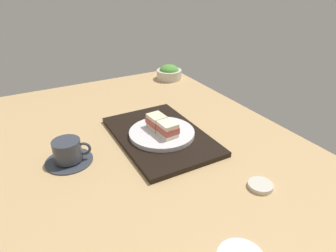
# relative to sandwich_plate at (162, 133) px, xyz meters

# --- Properties ---
(ground_plane) EXTENTS (1.40, 1.00, 0.03)m
(ground_plane) POSITION_rel_sandwich_plate_xyz_m (-0.03, 0.08, -0.04)
(ground_plane) COLOR tan
(serving_tray) EXTENTS (0.41, 0.27, 0.02)m
(serving_tray) POSITION_rel_sandwich_plate_xyz_m (0.01, 0.00, -0.02)
(serving_tray) COLOR black
(serving_tray) RESTS_ON ground_plane
(sandwich_plate) EXTENTS (0.22, 0.22, 0.01)m
(sandwich_plate) POSITION_rel_sandwich_plate_xyz_m (0.00, 0.00, 0.00)
(sandwich_plate) COLOR silver
(sandwich_plate) RESTS_ON serving_tray
(sandwich_near) EXTENTS (0.07, 0.06, 0.05)m
(sandwich_near) POSITION_rel_sandwich_plate_xyz_m (-0.03, -0.00, 0.03)
(sandwich_near) COLOR #EFE5C1
(sandwich_near) RESTS_ON sandwich_plate
(sandwich_far) EXTENTS (0.07, 0.06, 0.05)m
(sandwich_far) POSITION_rel_sandwich_plate_xyz_m (0.03, 0.00, 0.03)
(sandwich_far) COLOR beige
(sandwich_far) RESTS_ON sandwich_plate
(salad_bowl) EXTENTS (0.13, 0.13, 0.07)m
(salad_bowl) POSITION_rel_sandwich_plate_xyz_m (0.52, -0.32, 0.01)
(salad_bowl) COLOR beige
(salad_bowl) RESTS_ON ground_plane
(coffee_cup) EXTENTS (0.14, 0.14, 0.07)m
(coffee_cup) POSITION_rel_sandwich_plate_xyz_m (0.02, 0.30, 0.01)
(coffee_cup) COLOR #333842
(coffee_cup) RESTS_ON ground_plane
(small_sauce_dish) EXTENTS (0.06, 0.06, 0.01)m
(small_sauce_dish) POSITION_rel_sandwich_plate_xyz_m (-0.34, -0.11, -0.02)
(small_sauce_dish) COLOR beige
(small_sauce_dish) RESTS_ON ground_plane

